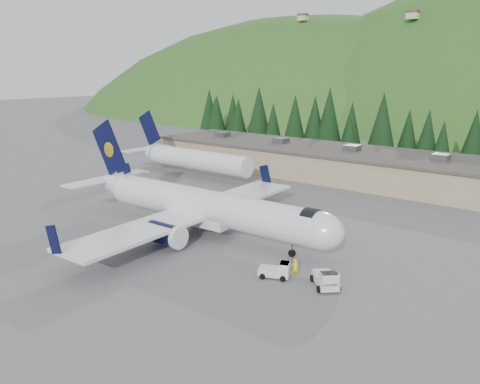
% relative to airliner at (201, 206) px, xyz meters
% --- Properties ---
extents(ground, '(600.00, 600.00, 0.00)m').
position_rel_airliner_xyz_m(ground, '(1.10, 0.04, -3.32)').
color(ground, '#58585C').
extents(airliner, '(37.51, 35.13, 12.47)m').
position_rel_airliner_xyz_m(airliner, '(0.00, 0.00, 0.00)').
color(airliner, white).
rests_on(airliner, ground).
extents(second_airliner, '(27.50, 11.00, 10.05)m').
position_rel_airliner_xyz_m(second_airliner, '(-23.83, 22.04, 0.00)').
color(second_airliner, white).
rests_on(second_airliner, ground).
extents(baggage_tug_a, '(3.20, 2.55, 1.53)m').
position_rel_airliner_xyz_m(baggage_tug_a, '(13.97, -4.73, -2.64)').
color(baggage_tug_a, silver).
rests_on(baggage_tug_a, ground).
extents(baggage_tug_b, '(3.52, 3.54, 1.77)m').
position_rel_airliner_xyz_m(baggage_tug_b, '(18.62, -3.88, -2.53)').
color(baggage_tug_b, silver).
rests_on(baggage_tug_b, ground).
extents(terminal_building, '(71.00, 17.00, 6.10)m').
position_rel_airliner_xyz_m(terminal_building, '(-3.91, 38.04, -0.70)').
color(terminal_building, tan).
rests_on(terminal_building, ground).
extents(ramp_worker, '(0.79, 0.70, 1.82)m').
position_rel_airliner_xyz_m(ramp_worker, '(15.27, -3.66, -2.42)').
color(ramp_worker, yellow).
rests_on(ramp_worker, ground).
extents(tree_line, '(113.29, 18.04, 14.02)m').
position_rel_airliner_xyz_m(tree_line, '(-5.86, 61.52, 4.18)').
color(tree_line, black).
rests_on(tree_line, ground).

